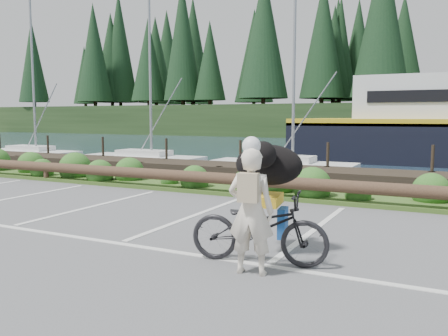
# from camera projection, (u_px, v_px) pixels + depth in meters

# --- Properties ---
(ground) EXTENTS (72.00, 72.00, 0.00)m
(ground) POSITION_uv_depth(u_px,v_px,m) (134.00, 238.00, 8.10)
(ground) COLOR #535355
(harbor_backdrop) EXTENTS (170.00, 160.00, 30.00)m
(harbor_backdrop) POSITION_uv_depth(u_px,v_px,m) (431.00, 129.00, 77.72)
(harbor_backdrop) COLOR #192C3D
(harbor_backdrop) RESTS_ON ground
(vegetation_strip) EXTENTS (34.00, 1.60, 0.10)m
(vegetation_strip) POSITION_uv_depth(u_px,v_px,m) (255.00, 191.00, 12.80)
(vegetation_strip) COLOR #3D5B21
(vegetation_strip) RESTS_ON ground
(log_rail) EXTENTS (32.00, 0.30, 0.60)m
(log_rail) POSITION_uv_depth(u_px,v_px,m) (244.00, 197.00, 12.19)
(log_rail) COLOR #443021
(log_rail) RESTS_ON ground
(bicycle) EXTENTS (2.05, 1.00, 1.03)m
(bicycle) POSITION_uv_depth(u_px,v_px,m) (259.00, 228.00, 6.66)
(bicycle) COLOR black
(bicycle) RESTS_ON ground
(cyclist) EXTENTS (0.67, 0.50, 1.68)m
(cyclist) POSITION_uv_depth(u_px,v_px,m) (251.00, 211.00, 6.19)
(cyclist) COLOR silver
(cyclist) RESTS_ON ground
(dog) EXTENTS (0.69, 1.14, 0.62)m
(dog) POSITION_uv_depth(u_px,v_px,m) (269.00, 165.00, 7.17)
(dog) COLOR black
(dog) RESTS_ON bicycle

